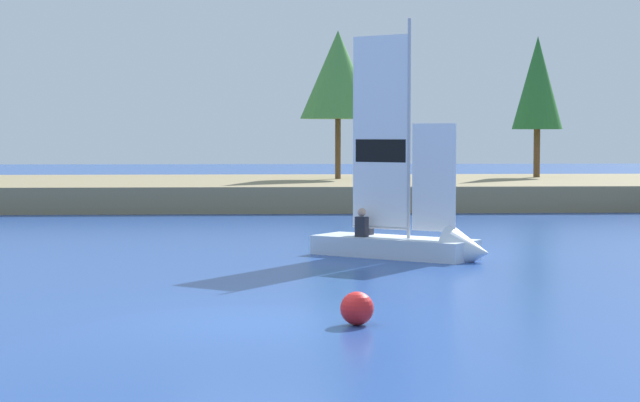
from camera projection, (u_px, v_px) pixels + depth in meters
The scene contains 6 objects.
ground_plane at pixel (257, 323), 17.42m from camera, with size 200.00×200.00×0.00m, color #234793.
shore_bank at pixel (258, 191), 48.70m from camera, with size 80.00×14.01×1.01m, color #897A56.
shoreline_tree_midleft at pixel (338, 75), 49.61m from camera, with size 3.37×3.37×6.59m.
shoreline_tree_centre at pixel (538, 83), 51.64m from camera, with size 2.33×2.33×6.52m.
sailboat at pixel (418, 239), 26.56m from camera, with size 4.36×3.74×6.06m.
channel_buoy at pixel (357, 308), 17.16m from camera, with size 0.52×0.52×0.52m, color red.
Camera 1 is at (0.03, -17.31, 2.90)m, focal length 62.79 mm.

